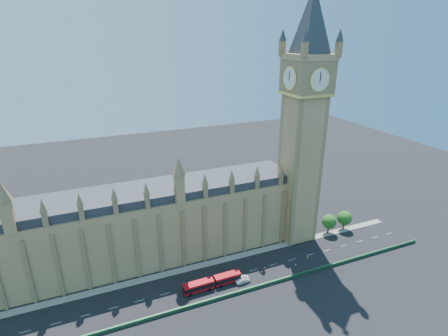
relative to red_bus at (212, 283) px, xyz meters
name	(u,v)px	position (x,y,z in m)	size (l,w,h in m)	color
ground	(222,278)	(4.61, 2.74, -1.78)	(400.00, 400.00, 0.00)	black
palace_westminster	(134,227)	(-20.39, 24.74, 12.09)	(120.00, 20.00, 28.00)	#A57F50
elizabeth_tower	(305,104)	(42.61, 16.73, 52.78)	(20.59, 20.59, 105.00)	#A57F50
bridge_parapet	(233,294)	(4.61, -6.26, -1.18)	(160.00, 0.60, 1.20)	#1E4C2D
kerb_north	(212,263)	(4.61, 12.24, -1.70)	(160.00, 3.00, 0.16)	gray
tree_east_near	(329,221)	(56.83, 12.82, 3.87)	(6.00, 6.00, 8.50)	#382619
tree_east_far	(345,218)	(64.83, 12.82, 3.87)	(6.00, 6.00, 8.50)	#382619
red_bus	(212,283)	(0.00, 0.00, 0.00)	(19.87, 3.42, 3.37)	#BB0C15
car_grey	(244,280)	(10.87, -1.62, -1.05)	(1.70, 4.23, 1.44)	#46494E
car_silver	(243,281)	(10.26, -2.01, -0.95)	(1.74, 4.99, 1.64)	#9B9DA2
car_white	(242,277)	(10.85, -0.21, -1.10)	(1.88, 4.63, 1.34)	white
cone_a	(265,268)	(20.79, 2.05, -1.44)	(0.55, 0.55, 0.68)	black
cone_b	(296,265)	(31.93, -0.73, -1.43)	(0.46, 0.46, 0.70)	black
cone_c	(262,272)	(18.61, 0.22, -1.38)	(0.61, 0.61, 0.80)	black
cone_d	(308,257)	(38.61, 1.45, -1.43)	(0.57, 0.57, 0.70)	black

